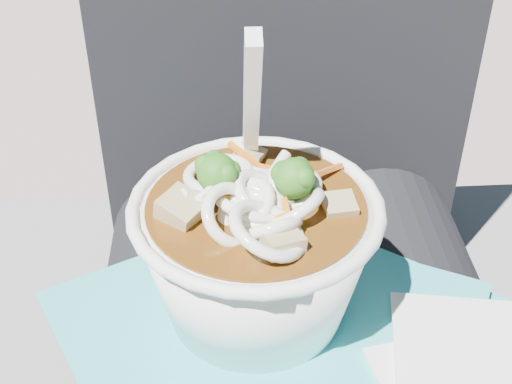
{
  "coord_description": "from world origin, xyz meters",
  "views": [
    {
      "loc": [
        -0.06,
        -0.33,
        1.01
      ],
      "look_at": [
        -0.04,
        0.04,
        0.74
      ],
      "focal_mm": 50.0,
      "sensor_mm": 36.0,
      "label": 1
    }
  ],
  "objects": [
    {
      "name": "plastic_bag",
      "position": [
        -0.01,
        -0.01,
        0.63
      ],
      "size": [
        0.38,
        0.33,
        0.02
      ],
      "color": "teal",
      "rests_on": "lap"
    },
    {
      "name": "person_body",
      "position": [
        -0.0,
        0.09,
        0.57
      ],
      "size": [
        0.34,
        0.94,
        1.02
      ],
      "color": "black",
      "rests_on": "ground"
    },
    {
      "name": "udon_bowl",
      "position": [
        -0.04,
        0.04,
        0.7
      ],
      "size": [
        0.21,
        0.21,
        0.21
      ],
      "color": "white",
      "rests_on": "plastic_bag"
    }
  ]
}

